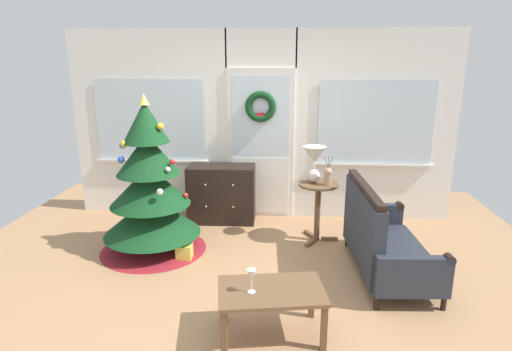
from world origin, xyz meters
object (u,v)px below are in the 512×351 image
(gift_box, at_px, (184,252))
(table_lamp, at_px, (314,159))
(flower_vase, at_px, (328,175))
(coffee_table, at_px, (271,296))
(settee_sofa, at_px, (380,240))
(christmas_tree, at_px, (150,194))
(wine_glass, at_px, (251,276))
(side_table, at_px, (318,200))
(dresser_cabinet, at_px, (222,194))

(gift_box, bearing_deg, table_lamp, 25.04)
(flower_vase, distance_m, coffee_table, 2.01)
(settee_sofa, xyz_separation_m, table_lamp, (-0.65, 0.84, 0.64))
(gift_box, bearing_deg, flower_vase, 19.71)
(flower_vase, distance_m, gift_box, 1.87)
(coffee_table, distance_m, gift_box, 1.66)
(christmas_tree, height_order, wine_glass, christmas_tree)
(side_table, bearing_deg, dresser_cabinet, 155.97)
(dresser_cabinet, height_order, side_table, dresser_cabinet)
(wine_glass, bearing_deg, side_table, 72.13)
(christmas_tree, xyz_separation_m, coffee_table, (1.44, -1.50, -0.34))
(side_table, distance_m, coffee_table, 1.98)
(wine_glass, bearing_deg, settee_sofa, 43.77)
(dresser_cabinet, height_order, table_lamp, table_lamp)
(wine_glass, relative_size, gift_box, 1.15)
(wine_glass, bearing_deg, dresser_cabinet, 103.91)
(table_lamp, bearing_deg, coffee_table, -102.20)
(side_table, xyz_separation_m, flower_vase, (0.10, -0.06, 0.33))
(side_table, bearing_deg, wine_glass, -107.87)
(table_lamp, distance_m, coffee_table, 2.11)
(settee_sofa, bearing_deg, gift_box, 175.60)
(dresser_cabinet, bearing_deg, side_table, -24.03)
(table_lamp, xyz_separation_m, wine_glass, (-0.58, -2.01, -0.46))
(wine_glass, bearing_deg, gift_box, 123.00)
(christmas_tree, relative_size, coffee_table, 1.98)
(dresser_cabinet, xyz_separation_m, settee_sofa, (1.85, -1.36, -0.01))
(gift_box, bearing_deg, side_table, 22.88)
(side_table, distance_m, table_lamp, 0.50)
(side_table, bearing_deg, table_lamp, 146.31)
(coffee_table, bearing_deg, table_lamp, 77.80)
(table_lamp, bearing_deg, gift_box, -154.96)
(flower_vase, bearing_deg, coffee_table, -107.43)
(flower_vase, height_order, coffee_table, flower_vase)
(wine_glass, height_order, gift_box, wine_glass)
(christmas_tree, distance_m, coffee_table, 2.11)
(dresser_cabinet, bearing_deg, christmas_tree, -124.12)
(settee_sofa, relative_size, side_table, 2.07)
(gift_box, bearing_deg, christmas_tree, 152.28)
(dresser_cabinet, distance_m, side_table, 1.39)
(dresser_cabinet, xyz_separation_m, gift_box, (-0.24, -1.20, -0.31))
(christmas_tree, height_order, coffee_table, christmas_tree)
(settee_sofa, bearing_deg, flower_vase, 123.75)
(dresser_cabinet, height_order, coffee_table, dresser_cabinet)
(dresser_cabinet, height_order, settee_sofa, settee_sofa)
(settee_sofa, xyz_separation_m, side_table, (-0.59, 0.80, 0.14))
(settee_sofa, relative_size, table_lamp, 3.44)
(dresser_cabinet, xyz_separation_m, coffee_table, (0.78, -2.48, -0.04))
(dresser_cabinet, distance_m, settee_sofa, 2.30)
(christmas_tree, bearing_deg, coffee_table, -46.18)
(flower_vase, bearing_deg, christmas_tree, -170.10)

